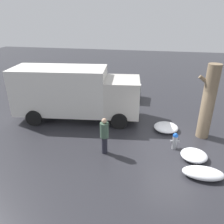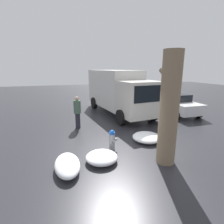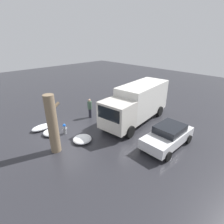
{
  "view_description": "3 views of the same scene",
  "coord_description": "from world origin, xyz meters",
  "px_view_note": "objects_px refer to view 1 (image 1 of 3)",
  "views": [
    {
      "loc": [
        1.17,
        9.09,
        5.81
      ],
      "look_at": [
        3.33,
        -1.75,
        0.83
      ],
      "focal_mm": 35.0,
      "sensor_mm": 36.0,
      "label": 1
    },
    {
      "loc": [
        -6.18,
        1.99,
        3.18
      ],
      "look_at": [
        3.29,
        -1.06,
        0.7
      ],
      "focal_mm": 28.0,
      "sensor_mm": 36.0,
      "label": 2
    },
    {
      "loc": [
        -5.41,
        -10.62,
        6.77
      ],
      "look_at": [
        3.15,
        -1.83,
        1.39
      ],
      "focal_mm": 28.0,
      "sensor_mm": 36.0,
      "label": 3
    }
  ],
  "objects_px": {
    "parked_car": "(113,89)",
    "fire_hydrant": "(175,141)",
    "pedestrian": "(104,135)",
    "tree_trunk": "(208,102)",
    "delivery_truck": "(74,92)"
  },
  "relations": [
    {
      "from": "tree_trunk",
      "to": "fire_hydrant",
      "type": "bearing_deg",
      "value": 44.74
    },
    {
      "from": "pedestrian",
      "to": "parked_car",
      "type": "height_order",
      "value": "pedestrian"
    },
    {
      "from": "tree_trunk",
      "to": "pedestrian",
      "type": "distance_m",
      "value": 5.3
    },
    {
      "from": "pedestrian",
      "to": "fire_hydrant",
      "type": "bearing_deg",
      "value": 58.61
    },
    {
      "from": "pedestrian",
      "to": "parked_car",
      "type": "relative_size",
      "value": 0.44
    },
    {
      "from": "parked_car",
      "to": "fire_hydrant",
      "type": "bearing_deg",
      "value": 34.94
    },
    {
      "from": "pedestrian",
      "to": "parked_car",
      "type": "distance_m",
      "value": 7.14
    },
    {
      "from": "tree_trunk",
      "to": "pedestrian",
      "type": "bearing_deg",
      "value": 27.83
    },
    {
      "from": "fire_hydrant",
      "to": "pedestrian",
      "type": "height_order",
      "value": "pedestrian"
    },
    {
      "from": "fire_hydrant",
      "to": "parked_car",
      "type": "relative_size",
      "value": 0.21
    },
    {
      "from": "tree_trunk",
      "to": "delivery_truck",
      "type": "xyz_separation_m",
      "value": [
        7.15,
        -0.81,
        -0.23
      ]
    },
    {
      "from": "tree_trunk",
      "to": "parked_car",
      "type": "relative_size",
      "value": 0.95
    },
    {
      "from": "tree_trunk",
      "to": "pedestrian",
      "type": "height_order",
      "value": "tree_trunk"
    },
    {
      "from": "tree_trunk",
      "to": "parked_car",
      "type": "bearing_deg",
      "value": -39.58
    },
    {
      "from": "parked_car",
      "to": "pedestrian",
      "type": "bearing_deg",
      "value": 8.88
    }
  ]
}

